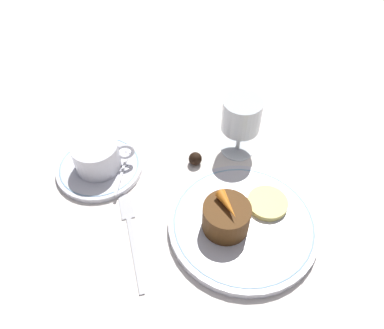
# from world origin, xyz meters

# --- Properties ---
(ground_plane) EXTENTS (3.00, 3.00, 0.00)m
(ground_plane) POSITION_xyz_m (0.00, 0.00, 0.00)
(ground_plane) COLOR white
(dinner_plate) EXTENTS (0.24, 0.24, 0.01)m
(dinner_plate) POSITION_xyz_m (0.03, -0.04, 0.01)
(dinner_plate) COLOR white
(dinner_plate) RESTS_ON ground_plane
(saucer) EXTENTS (0.16, 0.16, 0.01)m
(saucer) POSITION_xyz_m (-0.20, 0.12, 0.01)
(saucer) COLOR white
(saucer) RESTS_ON ground_plane
(coffee_cup) EXTENTS (0.11, 0.08, 0.05)m
(coffee_cup) POSITION_xyz_m (-0.20, 0.12, 0.04)
(coffee_cup) COLOR white
(coffee_cup) RESTS_ON saucer
(spoon) EXTENTS (0.04, 0.12, 0.00)m
(spoon) POSITION_xyz_m (-0.15, 0.12, 0.01)
(spoon) COLOR silver
(spoon) RESTS_ON saucer
(wine_glass) EXTENTS (0.07, 0.07, 0.12)m
(wine_glass) POSITION_xyz_m (0.06, 0.13, 0.08)
(wine_glass) COLOR silver
(wine_glass) RESTS_ON ground_plane
(fork) EXTENTS (0.03, 0.18, 0.01)m
(fork) POSITION_xyz_m (-0.15, -0.02, 0.00)
(fork) COLOR silver
(fork) RESTS_ON ground_plane
(dessert_cake) EXTENTS (0.07, 0.07, 0.05)m
(dessert_cake) POSITION_xyz_m (-0.00, -0.04, 0.04)
(dessert_cake) COLOR #563314
(dessert_cake) RESTS_ON dinner_plate
(carrot_garnish) EXTENTS (0.03, 0.05, 0.02)m
(carrot_garnish) POSITION_xyz_m (-0.00, -0.04, 0.07)
(carrot_garnish) COLOR orange
(carrot_garnish) RESTS_ON dessert_cake
(pineapple_slice) EXTENTS (0.07, 0.07, 0.01)m
(pineapple_slice) POSITION_xyz_m (0.08, -0.01, 0.02)
(pineapple_slice) COLOR #EFE075
(pineapple_slice) RESTS_ON dinner_plate
(chocolate_truffle) EXTENTS (0.02, 0.02, 0.02)m
(chocolate_truffle) POSITION_xyz_m (-0.02, 0.11, 0.01)
(chocolate_truffle) COLOR black
(chocolate_truffle) RESTS_ON ground_plane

